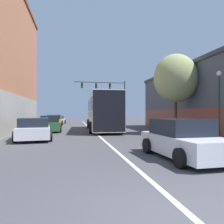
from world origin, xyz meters
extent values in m
plane|color=#424247|center=(0.00, 0.00, 0.00)|extent=(160.00, 160.00, 0.00)
cube|color=silver|center=(0.00, 17.04, 0.00)|extent=(0.14, 46.07, 0.01)
cube|color=#9E998E|center=(-6.55, 16.79, 1.60)|extent=(0.24, 19.10, 3.20)
cube|color=#4C515B|center=(10.77, 15.08, 2.96)|extent=(6.54, 18.41, 5.91)
cube|color=brown|center=(7.55, 15.08, 1.03)|extent=(0.24, 18.04, 2.07)
cube|color=#393D44|center=(10.77, 15.08, 5.76)|extent=(6.80, 18.60, 0.30)
cube|color=silver|center=(0.97, 18.03, 1.85)|extent=(2.91, 10.40, 3.25)
cube|color=black|center=(0.97, 18.03, 2.44)|extent=(2.95, 10.20, 1.04)
cube|color=beige|center=(0.97, 18.03, 1.59)|extent=(2.94, 10.30, 0.33)
cube|color=black|center=(0.76, 12.90, 1.85)|extent=(2.45, 0.16, 3.12)
cylinder|color=black|center=(-0.18, 21.28, 0.50)|extent=(0.34, 1.01, 1.00)
cylinder|color=black|center=(2.38, 21.18, 0.50)|extent=(0.34, 1.01, 1.00)
cylinder|color=black|center=(-0.44, 14.89, 0.50)|extent=(0.34, 1.01, 1.00)
cylinder|color=black|center=(2.12, 14.79, 0.50)|extent=(0.34, 1.01, 1.00)
cube|color=silver|center=(2.21, 4.54, 0.52)|extent=(2.05, 4.28, 0.69)
cube|color=black|center=(2.20, 4.79, 1.17)|extent=(1.79, 2.27, 0.61)
cylinder|color=black|center=(1.20, 5.78, 0.31)|extent=(0.26, 0.64, 0.63)
cylinder|color=black|center=(3.08, 5.89, 0.31)|extent=(0.26, 0.64, 0.63)
cylinder|color=black|center=(1.35, 3.19, 0.31)|extent=(0.26, 0.64, 0.63)
cube|color=silver|center=(-4.37, 11.65, 0.51)|extent=(2.42, 4.63, 0.66)
cube|color=black|center=(-4.34, 11.43, 1.12)|extent=(2.01, 2.50, 0.54)
cylinder|color=black|center=(-5.51, 12.90, 0.33)|extent=(0.30, 0.69, 0.67)
cylinder|color=black|center=(-3.56, 13.13, 0.33)|extent=(0.30, 0.69, 0.67)
cylinder|color=black|center=(-5.18, 10.17, 0.33)|extent=(0.30, 0.69, 0.67)
cylinder|color=black|center=(-3.23, 10.40, 0.33)|extent=(0.30, 0.69, 0.67)
cube|color=orange|center=(-4.26, 26.46, 0.53)|extent=(1.76, 4.49, 0.73)
cube|color=black|center=(-4.26, 26.23, 1.18)|extent=(1.62, 2.33, 0.57)
cylinder|color=black|center=(-5.17, 27.85, 0.29)|extent=(0.22, 0.59, 0.59)
cylinder|color=black|center=(-3.35, 27.85, 0.29)|extent=(0.22, 0.59, 0.59)
cylinder|color=black|center=(-5.17, 25.07, 0.29)|extent=(0.22, 0.59, 0.59)
cylinder|color=black|center=(-3.35, 25.07, 0.29)|extent=(0.22, 0.59, 0.59)
cube|color=#285633|center=(-4.00, 17.60, 0.53)|extent=(2.13, 4.43, 0.71)
cube|color=black|center=(-3.97, 17.39, 1.17)|extent=(1.77, 2.37, 0.58)
cylinder|color=black|center=(-5.00, 18.83, 0.31)|extent=(0.28, 0.64, 0.62)
cylinder|color=black|center=(-3.27, 19.01, 0.31)|extent=(0.28, 0.64, 0.62)
cylinder|color=black|center=(-4.72, 16.19, 0.31)|extent=(0.28, 0.64, 0.62)
cylinder|color=black|center=(-2.99, 16.38, 0.31)|extent=(0.28, 0.64, 0.62)
cube|color=silver|center=(-4.14, 31.77, 0.47)|extent=(2.15, 4.59, 0.59)
cube|color=black|center=(-4.17, 31.55, 1.00)|extent=(1.76, 2.47, 0.46)
cylinder|color=black|center=(-4.80, 33.23, 0.32)|extent=(0.30, 0.66, 0.63)
cylinder|color=black|center=(-3.14, 33.02, 0.32)|extent=(0.30, 0.66, 0.63)
cylinder|color=black|center=(-5.14, 30.51, 0.32)|extent=(0.30, 0.66, 0.63)
cylinder|color=black|center=(-3.48, 30.30, 0.32)|extent=(0.30, 0.66, 0.63)
cylinder|color=#333338|center=(6.10, 30.07, 3.34)|extent=(0.18, 0.18, 6.69)
cylinder|color=#333338|center=(2.21, 30.07, 6.39)|extent=(7.79, 0.12, 0.12)
cube|color=black|center=(3.77, 30.07, 5.87)|extent=(0.28, 0.24, 0.80)
sphere|color=black|center=(3.77, 29.92, 6.11)|extent=(0.18, 0.18, 0.18)
sphere|color=black|center=(3.77, 29.92, 5.87)|extent=(0.18, 0.18, 0.18)
sphere|color=green|center=(3.77, 29.92, 5.62)|extent=(0.18, 0.18, 0.18)
cube|color=black|center=(1.63, 30.07, 5.87)|extent=(0.28, 0.24, 0.80)
sphere|color=red|center=(1.63, 29.92, 6.11)|extent=(0.18, 0.18, 0.18)
sphere|color=black|center=(1.63, 29.92, 5.87)|extent=(0.18, 0.18, 0.18)
sphere|color=black|center=(1.63, 29.92, 5.62)|extent=(0.18, 0.18, 0.18)
cube|color=black|center=(-0.52, 30.07, 5.87)|extent=(0.28, 0.24, 0.80)
sphere|color=black|center=(-0.52, 29.92, 6.11)|extent=(0.18, 0.18, 0.18)
sphere|color=black|center=(-0.52, 29.92, 5.87)|extent=(0.18, 0.18, 0.18)
sphere|color=green|center=(-0.52, 29.92, 5.62)|extent=(0.18, 0.18, 0.18)
cone|color=#233323|center=(6.76, 8.68, 0.10)|extent=(0.26, 0.26, 0.20)
cylinder|color=#233323|center=(6.76, 8.68, 2.00)|extent=(0.10, 0.10, 3.99)
sphere|color=#EFE5CC|center=(6.76, 8.68, 4.10)|extent=(0.30, 0.30, 0.30)
cylinder|color=#3D2D1E|center=(6.17, 13.11, 1.49)|extent=(0.21, 0.21, 2.98)
ellipsoid|color=#99A366|center=(6.17, 13.11, 4.47)|extent=(3.51, 3.15, 3.86)
camera|label=1|loc=(-1.94, -3.07, 1.71)|focal=35.00mm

